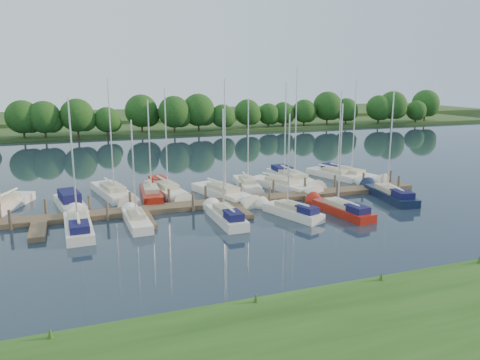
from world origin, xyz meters
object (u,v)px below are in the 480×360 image
object	(u,v)px
motorboat	(70,204)
sailboat_s_2	(226,217)
dock	(230,204)
sailboat_n_5	(224,195)
sailboat_n_0	(3,207)

from	to	relation	value
motorboat	sailboat_s_2	world-z (taller)	sailboat_s_2
dock	sailboat_n_5	distance (m)	3.21
motorboat	sailboat_n_5	size ratio (longest dim) A/B	0.58
motorboat	sailboat_n_5	world-z (taller)	sailboat_n_5
dock	sailboat_n_5	world-z (taller)	sailboat_n_5
dock	sailboat_n_0	size ratio (longest dim) A/B	3.66
sailboat_n_0	motorboat	bearing A→B (deg)	-170.27
sailboat_n_0	motorboat	world-z (taller)	sailboat_n_0
sailboat_n_0	sailboat_s_2	world-z (taller)	sailboat_n_0
dock	sailboat_s_2	xyz separation A→B (m)	(-1.82, -4.14, 0.14)
dock	sailboat_n_0	xyz separation A→B (m)	(-19.22, 5.57, 0.08)
sailboat_n_5	sailboat_s_2	distance (m)	7.66
sailboat_n_0	sailboat_s_2	distance (m)	19.93
motorboat	sailboat_n_5	bearing A→B (deg)	165.92
sailboat_n_0	motorboat	xyz separation A→B (m)	(5.60, -1.29, 0.10)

